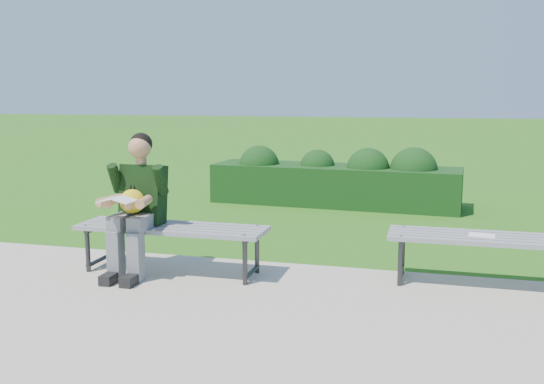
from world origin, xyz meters
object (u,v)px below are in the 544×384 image
(hedge, at_px, (338,180))
(paper_sheet, at_px, (482,235))
(seated_boy, at_px, (137,200))
(bench_left, at_px, (172,231))
(bench_right, at_px, (494,242))

(hedge, height_order, paper_sheet, hedge)
(hedge, distance_m, paper_sheet, 4.16)
(hedge, height_order, seated_boy, seated_boy)
(bench_left, bearing_deg, paper_sheet, 6.71)
(bench_left, distance_m, seated_boy, 0.43)
(paper_sheet, bearing_deg, seated_boy, -172.24)
(bench_right, distance_m, seated_boy, 3.23)
(bench_left, bearing_deg, seated_boy, -162.78)
(hedge, bearing_deg, seated_boy, -106.81)
(bench_right, bearing_deg, seated_boy, -172.48)
(bench_right, xyz_separation_m, seated_boy, (-3.19, -0.42, 0.30))
(hedge, xyz_separation_m, paper_sheet, (1.83, -3.73, 0.08))
(hedge, xyz_separation_m, bench_left, (-0.95, -4.06, 0.03))
(paper_sheet, bearing_deg, bench_left, -173.29)
(bench_right, bearing_deg, paper_sheet, 180.00)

